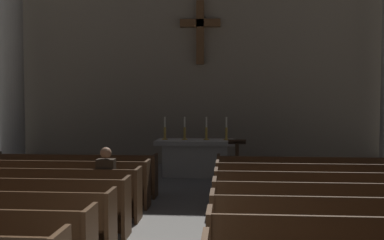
{
  "coord_description": "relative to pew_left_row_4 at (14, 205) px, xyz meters",
  "views": [
    {
      "loc": [
        0.9,
        -4.28,
        2.24
      ],
      "look_at": [
        0.0,
        7.31,
        1.62
      ],
      "focal_mm": 43.81,
      "sensor_mm": 36.0,
      "label": 1
    }
  ],
  "objects": [
    {
      "name": "pew_left_row_4",
      "position": [
        0.0,
        0.0,
        0.0
      ],
      "size": [
        3.69,
        0.5,
        0.95
      ],
      "color": "#422B19",
      "rests_on": "ground"
    },
    {
      "name": "pew_left_row_5",
      "position": [
        0.0,
        0.97,
        0.0
      ],
      "size": [
        3.69,
        0.5,
        0.95
      ],
      "color": "#422B19",
      "rests_on": "ground"
    },
    {
      "name": "pew_left_row_6",
      "position": [
        0.0,
        1.94,
        0.0
      ],
      "size": [
        3.69,
        0.5,
        0.95
      ],
      "color": "#422B19",
      "rests_on": "ground"
    },
    {
      "name": "pew_left_row_7",
      "position": [
        0.0,
        2.9,
        0.0
      ],
      "size": [
        3.69,
        0.5,
        0.95
      ],
      "color": "#422B19",
      "rests_on": "ground"
    },
    {
      "name": "pew_right_row_3",
      "position": [
        5.01,
        -0.97,
        0.0
      ],
      "size": [
        3.69,
        0.5,
        0.95
      ],
      "color": "#422B19",
      "rests_on": "ground"
    },
    {
      "name": "pew_right_row_4",
      "position": [
        5.01,
        0.0,
        0.0
      ],
      "size": [
        3.69,
        0.5,
        0.95
      ],
      "color": "#422B19",
      "rests_on": "ground"
    },
    {
      "name": "pew_right_row_5",
      "position": [
        5.01,
        0.97,
        0.0
      ],
      "size": [
        3.69,
        0.5,
        0.95
      ],
      "color": "#422B19",
      "rests_on": "ground"
    },
    {
      "name": "pew_right_row_6",
      "position": [
        5.01,
        1.94,
        0.0
      ],
      "size": [
        3.69,
        0.5,
        0.95
      ],
      "color": "#422B19",
      "rests_on": "ground"
    },
    {
      "name": "pew_right_row_7",
      "position": [
        5.01,
        2.9,
        0.0
      ],
      "size": [
        3.69,
        0.5,
        0.95
      ],
      "color": "#422B19",
      "rests_on": "ground"
    },
    {
      "name": "column_left_third",
      "position": [
        -2.98,
        6.24,
        2.97
      ],
      "size": [
        1.06,
        1.06,
        7.07
      ],
      "color": "#ADA89E",
      "rests_on": "ground"
    },
    {
      "name": "altar",
      "position": [
        2.51,
        5.67,
        0.06
      ],
      "size": [
        2.2,
        0.9,
        1.01
      ],
      "color": "#A8A399",
      "rests_on": "ground"
    },
    {
      "name": "candlestick_outer_left",
      "position": [
        1.66,
        5.67,
        0.73
      ],
      "size": [
        0.16,
        0.16,
        0.63
      ],
      "color": "#B79338",
      "rests_on": "altar"
    },
    {
      "name": "candlestick_inner_left",
      "position": [
        2.21,
        5.67,
        0.73
      ],
      "size": [
        0.16,
        0.16,
        0.63
      ],
      "color": "#B79338",
      "rests_on": "altar"
    },
    {
      "name": "candlestick_inner_right",
      "position": [
        2.81,
        5.67,
        0.73
      ],
      "size": [
        0.16,
        0.16,
        0.63
      ],
      "color": "#B79338",
      "rests_on": "altar"
    },
    {
      "name": "candlestick_outer_right",
      "position": [
        3.36,
        5.67,
        0.73
      ],
      "size": [
        0.16,
        0.16,
        0.63
      ],
      "color": "#B79338",
      "rests_on": "altar"
    },
    {
      "name": "apse_with_cross",
      "position": [
        2.51,
        8.06,
        3.36
      ],
      "size": [
        12.1,
        0.49,
        7.68
      ],
      "color": "gray",
      "rests_on": "ground"
    },
    {
      "name": "lectern",
      "position": [
        3.63,
        4.47,
        0.07
      ],
      "size": [
        0.44,
        0.36,
        1.15
      ],
      "color": "#422B19",
      "rests_on": "ground"
    },
    {
      "name": "lone_worshipper",
      "position": [
        1.25,
        1.01,
        0.22
      ],
      "size": [
        0.32,
        0.43,
        1.32
      ],
      "color": "#26262B",
      "rests_on": "ground"
    }
  ]
}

